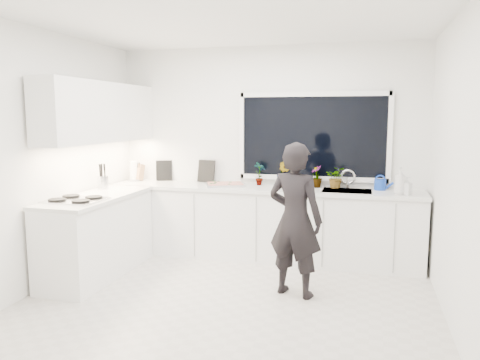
% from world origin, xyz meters
% --- Properties ---
extents(floor, '(4.00, 3.50, 0.02)m').
position_xyz_m(floor, '(0.00, 0.00, -0.01)').
color(floor, beige).
rests_on(floor, ground).
extents(wall_back, '(4.00, 0.02, 2.70)m').
position_xyz_m(wall_back, '(0.00, 1.76, 1.35)').
color(wall_back, white).
rests_on(wall_back, ground).
extents(wall_left, '(0.02, 3.50, 2.70)m').
position_xyz_m(wall_left, '(-2.01, 0.00, 1.35)').
color(wall_left, white).
rests_on(wall_left, ground).
extents(wall_right, '(0.02, 3.50, 2.70)m').
position_xyz_m(wall_right, '(2.01, 0.00, 1.35)').
color(wall_right, white).
rests_on(wall_right, ground).
extents(ceiling, '(4.00, 3.50, 0.02)m').
position_xyz_m(ceiling, '(0.00, 0.00, 2.71)').
color(ceiling, white).
rests_on(ceiling, wall_back).
extents(window, '(1.80, 0.02, 1.00)m').
position_xyz_m(window, '(0.60, 1.73, 1.55)').
color(window, black).
rests_on(window, wall_back).
extents(base_cabinets_back, '(3.92, 0.58, 0.88)m').
position_xyz_m(base_cabinets_back, '(0.00, 1.45, 0.44)').
color(base_cabinets_back, white).
rests_on(base_cabinets_back, floor).
extents(base_cabinets_left, '(0.58, 1.60, 0.88)m').
position_xyz_m(base_cabinets_left, '(-1.67, 0.35, 0.44)').
color(base_cabinets_left, white).
rests_on(base_cabinets_left, floor).
extents(countertop_back, '(3.94, 0.62, 0.04)m').
position_xyz_m(countertop_back, '(0.00, 1.44, 0.90)').
color(countertop_back, silver).
rests_on(countertop_back, base_cabinets_back).
extents(countertop_left, '(0.62, 1.60, 0.04)m').
position_xyz_m(countertop_left, '(-1.67, 0.35, 0.90)').
color(countertop_left, silver).
rests_on(countertop_left, base_cabinets_left).
extents(upper_cabinets, '(0.34, 2.10, 0.70)m').
position_xyz_m(upper_cabinets, '(-1.79, 0.70, 1.85)').
color(upper_cabinets, white).
rests_on(upper_cabinets, wall_left).
extents(sink, '(0.58, 0.42, 0.14)m').
position_xyz_m(sink, '(1.05, 1.45, 0.87)').
color(sink, silver).
rests_on(sink, countertop_back).
extents(faucet, '(0.03, 0.03, 0.22)m').
position_xyz_m(faucet, '(1.05, 1.65, 1.03)').
color(faucet, silver).
rests_on(faucet, countertop_back).
extents(stovetop, '(0.56, 0.48, 0.03)m').
position_xyz_m(stovetop, '(-1.69, -0.00, 0.94)').
color(stovetop, black).
rests_on(stovetop, countertop_left).
extents(person, '(0.65, 0.51, 1.56)m').
position_xyz_m(person, '(0.59, 0.32, 0.78)').
color(person, black).
rests_on(person, floor).
extents(pizza_tray, '(0.58, 0.51, 0.03)m').
position_xyz_m(pizza_tray, '(-0.47, 1.42, 0.94)').
color(pizza_tray, '#B5B5BA').
rests_on(pizza_tray, countertop_back).
extents(pizza, '(0.52, 0.46, 0.01)m').
position_xyz_m(pizza, '(-0.47, 1.42, 0.95)').
color(pizza, red).
rests_on(pizza, pizza_tray).
extents(watering_can, '(0.15, 0.15, 0.13)m').
position_xyz_m(watering_can, '(1.43, 1.61, 0.98)').
color(watering_can, '#123CB1').
rests_on(watering_can, countertop_back).
extents(paper_towel_roll, '(0.15, 0.15, 0.26)m').
position_xyz_m(paper_towel_roll, '(-1.83, 1.55, 1.05)').
color(paper_towel_roll, white).
rests_on(paper_towel_roll, countertop_back).
extents(knife_block, '(0.15, 0.12, 0.22)m').
position_xyz_m(knife_block, '(-1.78, 1.59, 1.03)').
color(knife_block, '#9B6248').
rests_on(knife_block, countertop_back).
extents(utensil_crock, '(0.17, 0.17, 0.16)m').
position_xyz_m(utensil_crock, '(-1.85, 0.80, 1.00)').
color(utensil_crock, '#B2B2B6').
rests_on(utensil_crock, countertop_left).
extents(picture_frame_large, '(0.21, 0.11, 0.28)m').
position_xyz_m(picture_frame_large, '(-1.44, 1.69, 1.06)').
color(picture_frame_large, black).
rests_on(picture_frame_large, countertop_back).
extents(picture_frame_small, '(0.25, 0.07, 0.30)m').
position_xyz_m(picture_frame_small, '(-0.82, 1.69, 1.07)').
color(picture_frame_small, black).
rests_on(picture_frame_small, countertop_back).
extents(herb_plants, '(1.20, 0.22, 0.33)m').
position_xyz_m(herb_plants, '(0.55, 1.61, 1.06)').
color(herb_plants, '#26662D').
rests_on(herb_plants, countertop_back).
extents(soap_bottles, '(0.21, 0.15, 0.31)m').
position_xyz_m(soap_bottles, '(1.66, 1.30, 1.06)').
color(soap_bottles, '#D8BF66').
rests_on(soap_bottles, countertop_back).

